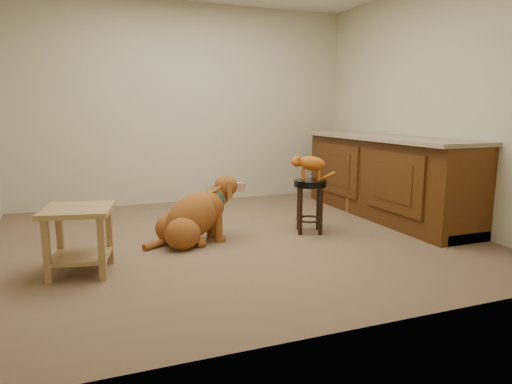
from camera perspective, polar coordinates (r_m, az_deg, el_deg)
name	(u,v)px	position (r m, az deg, el deg)	size (l,w,h in m)	color
floor	(235,239)	(4.44, -2.67, -5.88)	(4.50, 4.00, 0.01)	brown
room_shell	(233,60)	(4.29, -2.86, 16.16)	(4.54, 4.04, 2.62)	#BCB897
cabinet_run	(385,179)	(5.51, 15.82, 1.57)	(0.70, 2.56, 0.94)	#4E2A0E
padded_stool	(310,195)	(4.62, 6.74, -0.42)	(0.36, 0.36, 0.54)	black
wood_stool	(358,182)	(5.79, 12.68, 1.27)	(0.48, 0.48, 0.69)	brown
side_table	(79,230)	(3.71, -21.24, -4.47)	(0.58, 0.58, 0.51)	olive
golden_retriever	(194,217)	(4.29, -7.72, -3.13)	(1.04, 0.56, 0.67)	brown
tabby_kitten	(309,164)	(4.58, 6.69, 3.47)	(0.46, 0.23, 0.29)	#A74D10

